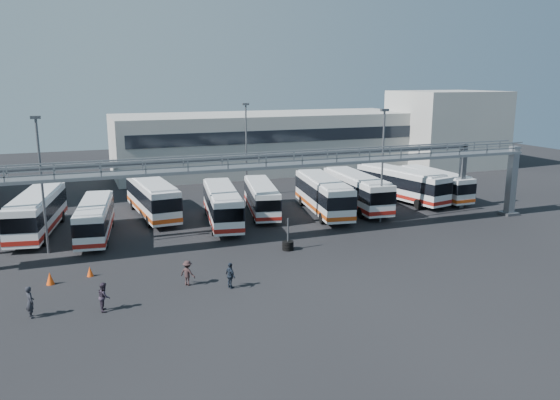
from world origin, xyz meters
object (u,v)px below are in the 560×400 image
object	(u,v)px
light_pole_left	(41,178)
bus_9	(434,183)
bus_2	(95,218)
cone_left	(50,278)
pedestrian_d	(230,276)
light_pole_mid	(383,160)
bus_5	(261,197)
bus_7	(356,190)
bus_1	(37,212)
light_pole_back	(246,145)
bus_4	(222,204)
tire_stack	(288,245)
bus_8	(401,183)
pedestrian_b	(104,297)
bus_6	(323,194)
bus_3	(152,197)
cone_right	(90,271)
pedestrian_a	(30,302)
pedestrian_c	(188,273)

from	to	relation	value
light_pole_left	bus_9	world-z (taller)	light_pole_left
light_pole_left	bus_2	xyz separation A→B (m)	(3.56, 2.98, -4.04)
cone_left	pedestrian_d	bearing A→B (deg)	-23.95
light_pole_left	light_pole_mid	size ratio (longest dim) A/B	1.00
bus_5	bus_7	world-z (taller)	bus_7
bus_5	bus_1	bearing A→B (deg)	-168.90
light_pole_back	bus_4	bearing A→B (deg)	-118.01
bus_1	bus_7	world-z (taller)	bus_7
light_pole_back	tire_stack	world-z (taller)	light_pole_back
bus_7	bus_8	world-z (taller)	bus_7
light_pole_back	bus_2	xyz separation A→B (m)	(-16.44, -11.02, -4.04)
bus_5	pedestrian_b	distance (m)	23.81
cone_left	light_pole_left	bearing A→B (deg)	92.63
light_pole_back	bus_6	bearing A→B (deg)	-66.39
bus_2	bus_8	size ratio (longest dim) A/B	0.88
bus_1	bus_5	xyz separation A→B (m)	(19.76, -0.14, -0.25)
bus_3	bus_9	bearing A→B (deg)	-10.55
bus_7	bus_3	bearing A→B (deg)	172.50
cone_left	bus_8	bearing A→B (deg)	20.37
bus_1	cone_left	world-z (taller)	bus_1
bus_3	cone_right	world-z (taller)	bus_3
pedestrian_b	tire_stack	size ratio (longest dim) A/B	0.67
light_pole_back	bus_3	distance (m)	12.96
bus_3	pedestrian_b	xyz separation A→B (m)	(-5.62, -20.77, -1.11)
pedestrian_a	bus_2	bearing A→B (deg)	-34.76
bus_1	pedestrian_c	size ratio (longest dim) A/B	7.32
pedestrian_b	pedestrian_c	size ratio (longest dim) A/B	1.03
light_pole_mid	light_pole_back	xyz separation A→B (m)	(-8.00, 15.00, 0.00)
bus_5	pedestrian_b	xyz separation A→B (m)	(-15.55, -18.01, -0.85)
pedestrian_a	cone_left	size ratio (longest dim) A/B	2.25
bus_7	bus_2	bearing A→B (deg)	-172.55
bus_2	pedestrian_a	distance (m)	15.41
pedestrian_a	pedestrian_d	distance (m)	11.38
light_pole_left	bus_5	bearing A→B (deg)	16.76
cone_right	bus_8	bearing A→B (deg)	20.77
light_pole_mid	cone_right	size ratio (longest dim) A/B	15.26
bus_4	tire_stack	xyz separation A→B (m)	(2.69, -9.15, -1.42)
cone_left	bus_7	bearing A→B (deg)	21.92
bus_1	bus_7	xyz separation A→B (m)	(29.34, -1.44, 0.00)
light_pole_mid	bus_4	distance (m)	14.84
bus_5	bus_8	xyz separation A→B (m)	(15.75, 0.11, 0.23)
bus_3	bus_5	size ratio (longest dim) A/B	1.14
bus_1	cone_right	size ratio (longest dim) A/B	17.63
cone_left	light_pole_back	bearing A→B (deg)	46.78
light_pole_left	bus_8	bearing A→B (deg)	9.49
bus_8	cone_left	distance (m)	36.61
pedestrian_a	cone_right	world-z (taller)	pedestrian_a
cone_right	light_pole_mid	bearing A→B (deg)	11.85
bus_6	bus_9	xyz separation A→B (m)	(14.04, 1.67, -0.23)
bus_8	pedestrian_b	xyz separation A→B (m)	(-31.30, -18.12, -1.09)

